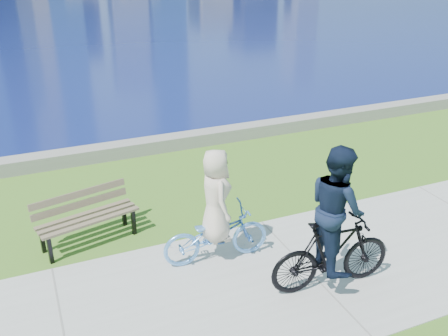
# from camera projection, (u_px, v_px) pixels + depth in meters

# --- Properties ---
(ground) EXTENTS (320.00, 320.00, 0.00)m
(ground) POSITION_uv_depth(u_px,v_px,m) (308.00, 272.00, 8.45)
(ground) COLOR #3B681B
(ground) RESTS_ON ground
(concrete_path) EXTENTS (80.00, 3.50, 0.02)m
(concrete_path) POSITION_uv_depth(u_px,v_px,m) (308.00, 271.00, 8.44)
(concrete_path) COLOR #A7A8A2
(concrete_path) RESTS_ON ground
(seawall) EXTENTS (90.00, 0.50, 0.35)m
(seawall) POSITION_uv_depth(u_px,v_px,m) (188.00, 140.00, 13.57)
(seawall) COLOR gray
(seawall) RESTS_ON ground
(park_bench) EXTENTS (1.92, 1.04, 0.94)m
(park_bench) POSITION_uv_depth(u_px,v_px,m) (85.00, 213.00, 9.09)
(park_bench) COLOR black
(park_bench) RESTS_ON ground
(cyclist_woman) EXTENTS (0.79, 1.91, 2.06)m
(cyclist_woman) POSITION_uv_depth(u_px,v_px,m) (216.00, 221.00, 8.45)
(cyclist_woman) COLOR #63A5F2
(cyclist_woman) RESTS_ON ground
(cyclist_man) EXTENTS (0.83, 2.08, 2.43)m
(cyclist_man) POSITION_uv_depth(u_px,v_px,m) (334.00, 231.00, 7.66)
(cyclist_man) COLOR black
(cyclist_man) RESTS_ON ground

